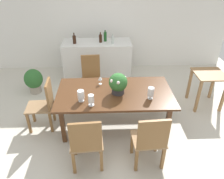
{
  "coord_description": "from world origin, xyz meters",
  "views": [
    {
      "loc": [
        -0.18,
        -3.31,
        2.79
      ],
      "look_at": [
        -0.04,
        0.11,
        0.69
      ],
      "focal_mm": 35.2,
      "sensor_mm": 36.0,
      "label": 1
    }
  ],
  "objects_px": {
    "dining_table": "(115,96)",
    "chair_head_end": "(45,103)",
    "chair_near_right": "(150,139)",
    "crystal_vase_left": "(81,95)",
    "wine_bottle_amber": "(105,37)",
    "crystal_vase_right": "(91,99)",
    "side_table": "(208,81)",
    "flower_centerpiece": "(118,83)",
    "chair_far_left": "(91,76)",
    "wine_glass": "(100,78)",
    "crystal_vase_center_near": "(151,92)",
    "chair_near_left": "(86,141)",
    "wine_bottle_dark": "(113,40)",
    "wine_bottle_tall": "(74,39)",
    "wine_bottle_green": "(101,38)",
    "kitchen_counter": "(97,61)",
    "potted_plant_floor": "(34,80)"
  },
  "relations": [
    {
      "from": "chair_near_right",
      "to": "crystal_vase_center_near",
      "type": "bearing_deg",
      "value": -102.81
    },
    {
      "from": "wine_bottle_tall",
      "to": "wine_bottle_dark",
      "type": "bearing_deg",
      "value": -2.79
    },
    {
      "from": "dining_table",
      "to": "wine_bottle_dark",
      "type": "relative_size",
      "value": 8.75
    },
    {
      "from": "chair_head_end",
      "to": "crystal_vase_left",
      "type": "height_order",
      "value": "chair_head_end"
    },
    {
      "from": "chair_near_left",
      "to": "crystal_vase_center_near",
      "type": "distance_m",
      "value": 1.33
    },
    {
      "from": "crystal_vase_left",
      "to": "wine_bottle_tall",
      "type": "distance_m",
      "value": 2.08
    },
    {
      "from": "dining_table",
      "to": "chair_near_right",
      "type": "xyz_separation_m",
      "value": [
        0.46,
        -0.99,
        -0.12
      ]
    },
    {
      "from": "chair_far_left",
      "to": "crystal_vase_left",
      "type": "height_order",
      "value": "chair_far_left"
    },
    {
      "from": "crystal_vase_right",
      "to": "wine_bottle_tall",
      "type": "bearing_deg",
      "value": 102.21
    },
    {
      "from": "wine_bottle_green",
      "to": "chair_head_end",
      "type": "bearing_deg",
      "value": -118.58
    },
    {
      "from": "flower_centerpiece",
      "to": "chair_far_left",
      "type": "bearing_deg",
      "value": 117.01
    },
    {
      "from": "wine_bottle_dark",
      "to": "chair_far_left",
      "type": "bearing_deg",
      "value": -123.12
    },
    {
      "from": "dining_table",
      "to": "wine_glass",
      "type": "distance_m",
      "value": 0.44
    },
    {
      "from": "dining_table",
      "to": "wine_glass",
      "type": "bearing_deg",
      "value": 130.05
    },
    {
      "from": "wine_bottle_green",
      "to": "potted_plant_floor",
      "type": "distance_m",
      "value": 1.85
    },
    {
      "from": "wine_bottle_dark",
      "to": "chair_head_end",
      "type": "bearing_deg",
      "value": -126.58
    },
    {
      "from": "dining_table",
      "to": "chair_head_end",
      "type": "height_order",
      "value": "chair_head_end"
    },
    {
      "from": "potted_plant_floor",
      "to": "wine_glass",
      "type": "bearing_deg",
      "value": -31.35
    },
    {
      "from": "wine_bottle_green",
      "to": "wine_bottle_dark",
      "type": "height_order",
      "value": "wine_bottle_green"
    },
    {
      "from": "chair_far_left",
      "to": "chair_near_left",
      "type": "distance_m",
      "value": 1.97
    },
    {
      "from": "crystal_vase_left",
      "to": "crystal_vase_right",
      "type": "xyz_separation_m",
      "value": [
        0.17,
        -0.13,
        -0.0
      ]
    },
    {
      "from": "dining_table",
      "to": "chair_near_right",
      "type": "relative_size",
      "value": 2.11
    },
    {
      "from": "dining_table",
      "to": "kitchen_counter",
      "type": "relative_size",
      "value": 1.22
    },
    {
      "from": "wine_bottle_amber",
      "to": "crystal_vase_left",
      "type": "bearing_deg",
      "value": -101.19
    },
    {
      "from": "wine_bottle_tall",
      "to": "crystal_vase_right",
      "type": "bearing_deg",
      "value": -77.79
    },
    {
      "from": "crystal_vase_center_near",
      "to": "side_table",
      "type": "bearing_deg",
      "value": 30.73
    },
    {
      "from": "chair_head_end",
      "to": "side_table",
      "type": "relative_size",
      "value": 1.28
    },
    {
      "from": "wine_bottle_tall",
      "to": "chair_near_right",
      "type": "bearing_deg",
      "value": -64.53
    },
    {
      "from": "wine_bottle_green",
      "to": "crystal_vase_center_near",
      "type": "bearing_deg",
      "value": -68.19
    },
    {
      "from": "wine_bottle_dark",
      "to": "side_table",
      "type": "distance_m",
      "value": 2.3
    },
    {
      "from": "chair_far_left",
      "to": "crystal_vase_left",
      "type": "bearing_deg",
      "value": -97.46
    },
    {
      "from": "chair_head_end",
      "to": "chair_far_left",
      "type": "bearing_deg",
      "value": 138.43
    },
    {
      "from": "wine_bottle_dark",
      "to": "wine_bottle_amber",
      "type": "bearing_deg",
      "value": 133.09
    },
    {
      "from": "wine_bottle_amber",
      "to": "wine_bottle_dark",
      "type": "distance_m",
      "value": 0.25
    },
    {
      "from": "wine_bottle_tall",
      "to": "side_table",
      "type": "bearing_deg",
      "value": -23.16
    },
    {
      "from": "wine_glass",
      "to": "wine_bottle_tall",
      "type": "distance_m",
      "value": 1.64
    },
    {
      "from": "flower_centerpiece",
      "to": "wine_bottle_amber",
      "type": "height_order",
      "value": "wine_bottle_amber"
    },
    {
      "from": "chair_near_left",
      "to": "crystal_vase_right",
      "type": "xyz_separation_m",
      "value": [
        0.06,
        0.61,
        0.31
      ]
    },
    {
      "from": "crystal_vase_left",
      "to": "wine_bottle_amber",
      "type": "xyz_separation_m",
      "value": [
        0.43,
        2.19,
        0.26
      ]
    },
    {
      "from": "crystal_vase_right",
      "to": "side_table",
      "type": "height_order",
      "value": "crystal_vase_right"
    },
    {
      "from": "wine_glass",
      "to": "crystal_vase_left",
      "type": "bearing_deg",
      "value": -119.58
    },
    {
      "from": "dining_table",
      "to": "flower_centerpiece",
      "type": "relative_size",
      "value": 5.39
    },
    {
      "from": "wine_bottle_amber",
      "to": "chair_near_right",
      "type": "bearing_deg",
      "value": -78.49
    },
    {
      "from": "wine_bottle_green",
      "to": "side_table",
      "type": "bearing_deg",
      "value": -29.96
    },
    {
      "from": "chair_head_end",
      "to": "wine_bottle_amber",
      "type": "height_order",
      "value": "wine_bottle_amber"
    },
    {
      "from": "crystal_vase_right",
      "to": "chair_far_left",
      "type": "bearing_deg",
      "value": 92.9
    },
    {
      "from": "chair_far_left",
      "to": "chair_near_left",
      "type": "height_order",
      "value": "chair_far_left"
    },
    {
      "from": "dining_table",
      "to": "crystal_vase_left",
      "type": "xyz_separation_m",
      "value": [
        -0.57,
        -0.25,
        0.19
      ]
    },
    {
      "from": "kitchen_counter",
      "to": "flower_centerpiece",
      "type": "bearing_deg",
      "value": -78.28
    },
    {
      "from": "chair_head_end",
      "to": "kitchen_counter",
      "type": "height_order",
      "value": "kitchen_counter"
    }
  ]
}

